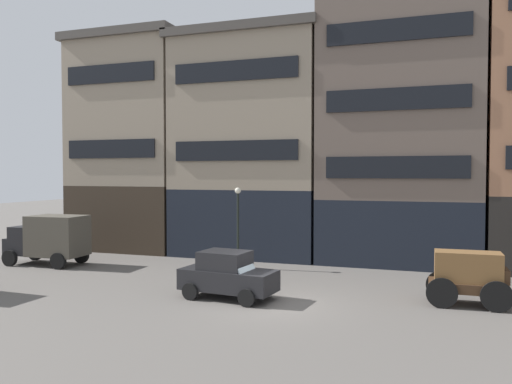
% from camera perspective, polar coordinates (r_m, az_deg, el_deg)
% --- Properties ---
extents(ground_plane, '(120.00, 120.00, 0.00)m').
position_cam_1_polar(ground_plane, '(19.52, 2.05, -12.28)').
color(ground_plane, '#605B56').
extents(building_far_left, '(7.58, 7.21, 13.50)m').
position_cam_1_polar(building_far_left, '(34.89, -12.59, 5.24)').
color(building_far_left, '#33281E').
rests_on(building_far_left, ground_plane).
extents(building_center_left, '(9.02, 7.21, 13.09)m').
position_cam_1_polar(building_center_left, '(31.47, -0.11, 5.27)').
color(building_center_left, black).
rests_on(building_center_left, ground_plane).
extents(building_center_right, '(8.73, 7.21, 17.41)m').
position_cam_1_polar(building_center_right, '(29.99, 15.69, 9.49)').
color(building_center_right, black).
rests_on(building_center_right, ground_plane).
extents(cargo_wagon, '(2.92, 1.54, 1.98)m').
position_cam_1_polar(cargo_wagon, '(20.53, 22.53, -8.45)').
color(cargo_wagon, '#3D2819').
rests_on(cargo_wagon, ground_plane).
extents(delivery_truck_near, '(4.40, 2.25, 2.62)m').
position_cam_1_polar(delivery_truck_near, '(29.38, -22.00, -4.74)').
color(delivery_truck_near, black).
rests_on(delivery_truck_near, ground_plane).
extents(sedan_dark, '(3.85, 2.18, 1.83)m').
position_cam_1_polar(sedan_dark, '(20.17, -3.17, -9.15)').
color(sedan_dark, black).
rests_on(sedan_dark, ground_plane).
extents(streetlamp_curbside, '(0.32, 0.32, 4.12)m').
position_cam_1_polar(streetlamp_curbside, '(26.23, -2.01, -2.66)').
color(streetlamp_curbside, black).
rests_on(streetlamp_curbside, ground_plane).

